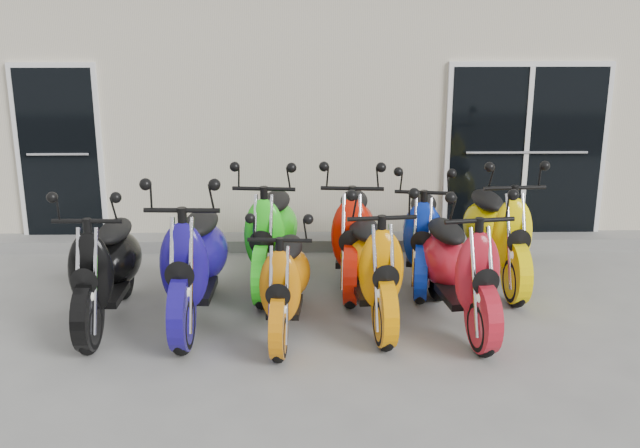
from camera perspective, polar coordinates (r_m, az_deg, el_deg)
The scene contains 14 objects.
ground at distance 8.29m, azimuth 0.08°, elevation -6.19°, with size 80.00×80.00×0.00m, color gray.
building at distance 12.92m, azimuth -0.38°, elevation 9.68°, with size 14.00×6.00×3.20m, color beige.
front_step at distance 10.16m, azimuth -0.15°, elevation -1.27°, with size 14.00×0.40×0.15m, color gray.
door_left at distance 10.45m, azimuth -18.08°, elevation 5.13°, with size 1.07×0.08×2.22m, color black.
door_right at distance 10.36m, azimuth 14.43°, elevation 5.35°, with size 2.02×0.08×2.22m, color black.
scooter_front_black at distance 8.04m, azimuth -15.09°, elevation -1.95°, with size 0.73×1.99×1.47m, color black, non-canonical shape.
scooter_front_blue at distance 7.89m, azimuth -8.96°, elevation -1.46°, with size 0.78×2.16×1.59m, color navy, non-canonical shape.
scooter_front_orange_a at distance 7.58m, azimuth -2.52°, elevation -3.11°, with size 0.65×1.79×1.33m, color orange, non-canonical shape.
scooter_front_orange_b at distance 7.85m, azimuth 3.71°, elevation -1.81°, with size 0.73×2.01×1.48m, color orange, non-canonical shape.
scooter_front_red at distance 7.83m, azimuth 9.93°, elevation -2.01°, with size 0.74×2.03×1.50m, color #B41726, non-canonical shape.
scooter_back_green at distance 8.78m, azimuth -3.52°, elevation 0.35°, with size 0.74×2.04×1.51m, color #29E71D, non-canonical shape.
scooter_back_red at distance 8.78m, azimuth 2.36°, elevation 0.38°, with size 0.74×2.04×1.51m, color red, non-canonical shape.
scooter_back_blue at distance 8.93m, azimuth 7.33°, elevation 0.25°, with size 0.70×1.92×1.42m, color #09249E, non-canonical shape.
scooter_back_yellow at distance 9.02m, azimuth 12.57°, elevation 0.42°, with size 0.74×2.04×1.50m, color #FFE002, non-canonical shape.
Camera 1 is at (-0.15, -7.61, 3.29)m, focal length 45.00 mm.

